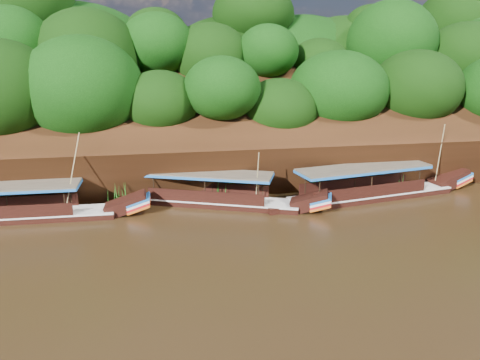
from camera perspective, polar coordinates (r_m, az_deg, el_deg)
The scene contains 6 objects.
ground at distance 23.89m, azimuth 1.06°, elevation -9.39°, with size 160.00×160.00×0.00m, color black.
riverbank at distance 44.87m, azimuth -4.58°, elevation 5.29°, with size 120.00×30.06×19.40m.
boat_0 at distance 34.21m, azimuth 16.75°, elevation -1.16°, with size 14.47×4.46×5.52m.
boat_1 at distance 31.04m, azimuth -1.46°, elevation -2.27°, with size 12.52×6.36×4.39m.
boat_2 at distance 31.48m, azimuth -24.41°, elevation -3.50°, with size 14.00×2.43×5.70m.
reeds at distance 32.05m, azimuth -7.54°, elevation -1.06°, with size 49.66×2.43×2.22m.
Camera 1 is at (-4.21, -21.14, 10.30)m, focal length 35.00 mm.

